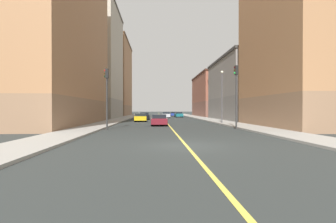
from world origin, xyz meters
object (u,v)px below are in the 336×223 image
object	(u,v)px
building_left_far	(214,96)
car_silver	(166,115)
building_right_corner	(53,36)
street_lamp_left_near	(222,91)
traffic_light_right_near	(107,90)
building_right_distant	(114,79)
car_blue	(173,114)
building_left_near	(303,23)
car_maroon	(159,120)
car_white	(160,119)
traffic_light_left_near	(236,88)
building_left_mid	(244,89)
car_teal	(179,115)
building_right_midblock	(97,63)
car_yellow	(140,117)
car_black	(144,116)

from	to	relation	value
building_left_far	car_silver	bearing A→B (deg)	-141.46
building_right_corner	street_lamp_left_near	bearing A→B (deg)	3.46
traffic_light_right_near	car_silver	size ratio (longest dim) A/B	1.35
building_right_distant	car_blue	size ratio (longest dim) A/B	5.59
building_left_near	car_silver	world-z (taller)	building_left_near
building_left_near	car_maroon	distance (m)	19.16
car_white	car_blue	bearing A→B (deg)	82.88
building_right_distant	traffic_light_left_near	world-z (taller)	building_right_distant
building_right_corner	traffic_light_right_near	world-z (taller)	building_right_corner
building_left_mid	building_right_corner	distance (m)	32.06
building_right_corner	car_teal	bearing A→B (deg)	58.86
building_right_midblock	building_left_far	bearing A→B (deg)	22.93
building_left_far	car_silver	distance (m)	17.95
building_left_far	car_white	world-z (taller)	building_left_far
building_right_distant	building_left_far	bearing A→B (deg)	-21.10
traffic_light_right_near	car_yellow	xyz separation A→B (m)	(2.24, 16.75, -3.11)
building_right_midblock	street_lamp_left_near	xyz separation A→B (m)	(21.58, -23.42, -7.62)
building_left_far	building_left_mid	bearing A→B (deg)	-90.00
building_right_midblock	building_right_distant	world-z (taller)	building_right_midblock
car_maroon	car_black	size ratio (longest dim) A/B	1.01
building_right_midblock	car_yellow	world-z (taller)	building_right_midblock
car_white	car_maroon	size ratio (longest dim) A/B	0.98
traffic_light_left_near	car_maroon	size ratio (longest dim) A/B	1.52
building_right_midblock	street_lamp_left_near	bearing A→B (deg)	-47.34
building_left_far	car_yellow	xyz separation A→B (m)	(-18.35, -28.16, -4.95)
building_right_corner	car_yellow	size ratio (longest dim) A/B	5.72
building_left_mid	traffic_light_left_near	size ratio (longest dim) A/B	3.17
car_blue	building_left_near	bearing A→B (deg)	-76.73
building_left_far	car_blue	bearing A→B (deg)	161.54
building_right_corner	car_silver	xyz separation A→B (m)	(15.18, 26.11, -10.33)
car_silver	car_teal	xyz separation A→B (m)	(3.21, 4.33, -0.04)
building_left_mid	building_right_midblock	size ratio (longest dim) A/B	0.82
traffic_light_right_near	car_blue	world-z (taller)	traffic_light_right_near
car_white	traffic_light_left_near	bearing A→B (deg)	-60.28
building_right_midblock	car_yellow	distance (m)	22.18
building_right_corner	building_right_distant	xyz separation A→B (m)	(0.00, 47.92, 0.30)
building_left_mid	car_silver	world-z (taller)	building_left_mid
car_maroon	car_blue	world-z (taller)	car_maroon
building_right_distant	car_teal	bearing A→B (deg)	-43.56
street_lamp_left_near	car_maroon	bearing A→B (deg)	-158.64
building_left_mid	building_left_far	world-z (taller)	building_left_far
building_right_midblock	car_white	xyz separation A→B (m)	(13.35, -20.15, -11.39)
building_right_distant	car_teal	size ratio (longest dim) A/B	5.20
car_maroon	car_silver	size ratio (longest dim) A/B	0.95
building_right_midblock	car_yellow	xyz separation A→B (m)	(10.33, -16.03, -11.33)
building_left_far	car_maroon	world-z (taller)	building_left_far
car_yellow	building_left_near	bearing A→B (deg)	-37.70
traffic_light_left_near	car_black	distance (m)	26.85
building_left_far	car_yellow	bearing A→B (deg)	-123.09
building_left_mid	building_left_far	xyz separation A→B (m)	(0.00, 23.60, 0.06)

